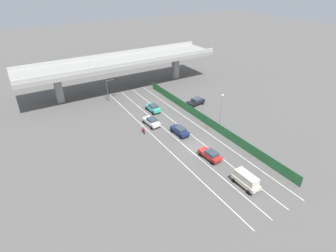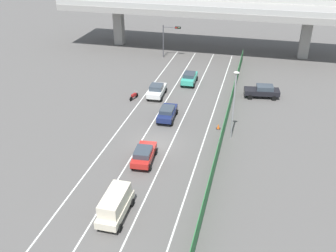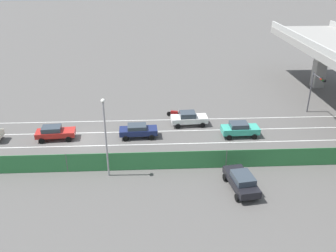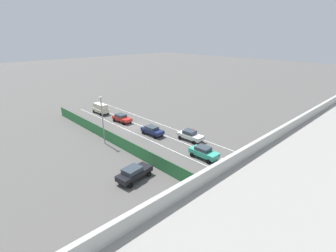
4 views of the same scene
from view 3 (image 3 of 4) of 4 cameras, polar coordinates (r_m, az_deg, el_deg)
ground_plane at (r=41.47m, az=-12.78°, el=-2.05°), size 300.00×300.00×0.00m
lane_line_left_edge at (r=45.22m, az=-3.25°, el=0.93°), size 0.14×49.73×0.01m
lane_line_mid_left at (r=42.27m, az=-3.25°, el=-0.87°), size 0.14×49.73×0.01m
lane_line_mid_right at (r=39.37m, az=-3.26°, el=-2.94°), size 0.14×49.73×0.01m
lane_line_right_edge at (r=36.53m, az=-3.26°, el=-5.34°), size 0.14×49.73×0.01m
green_fence at (r=34.41m, az=-3.30°, el=-5.59°), size 0.10×45.83×1.90m
car_taxi_teal at (r=41.49m, az=11.36°, el=-0.45°), size 2.09×4.26×1.69m
car_sedan_navy at (r=40.62m, az=-4.79°, el=-0.68°), size 2.10×4.33×1.55m
car_hatchback_white at (r=43.53m, az=3.33°, el=1.27°), size 2.25×4.47×1.71m
car_sedan_red at (r=41.99m, az=-17.61°, el=-0.94°), size 2.25×4.39×1.58m
motorcycle at (r=46.05m, az=1.00°, el=2.05°), size 0.73×1.91×0.93m
parked_sedan_dark at (r=32.20m, az=11.62°, el=-8.53°), size 4.79×2.56×1.69m
traffic_light at (r=49.01m, az=22.41°, el=5.85°), size 3.06×0.44×5.53m
street_lamp at (r=32.20m, az=-9.96°, el=-0.83°), size 0.60×0.36×7.67m
traffic_cone at (r=35.48m, az=-6.38°, el=-5.96°), size 0.47×0.47×0.59m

